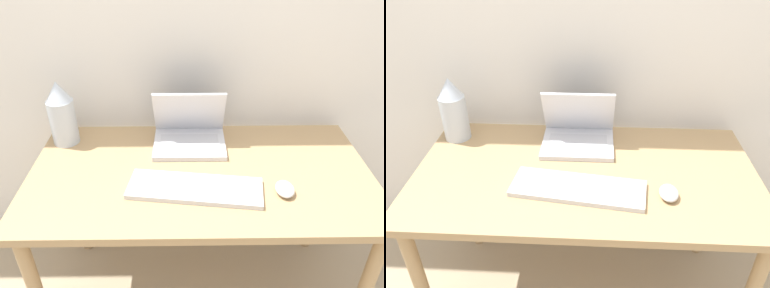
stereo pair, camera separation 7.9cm
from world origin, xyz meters
The scene contains 5 objects.
desk centered at (0.00, 0.34, 0.62)m, with size 1.29×0.69×0.71m.
laptop centered at (-0.04, 0.55, 0.76)m, with size 0.29×0.24×0.23m.
keyboard centered at (-0.02, 0.23, 0.72)m, with size 0.49×0.22×0.02m.
mouse centered at (0.29, 0.21, 0.73)m, with size 0.07×0.09×0.03m.
vase centered at (-0.56, 0.56, 0.85)m, with size 0.11×0.11×0.27m.
Camera 2 is at (0.03, -0.80, 1.55)m, focal length 35.00 mm.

